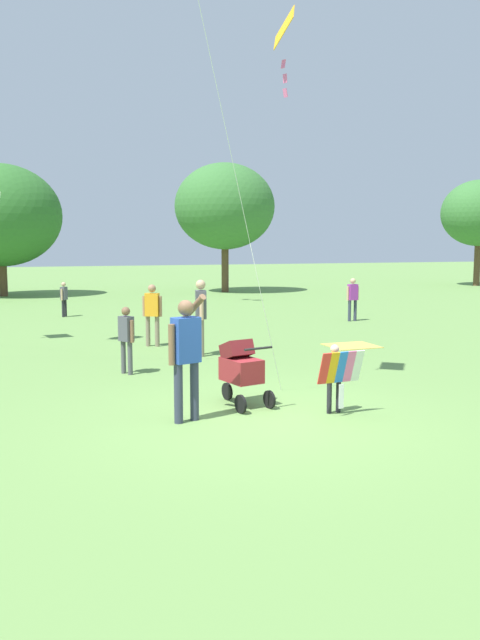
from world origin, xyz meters
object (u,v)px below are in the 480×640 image
object	(u,v)px
kite_adult_black	(282,43)
person_sitting_far	(201,311)
stroller	(241,367)
person_couple_left	(353,296)
picnic_blanket	(352,346)
person_red_shirt	(126,335)
person_kid_running	(152,310)
child_with_butterfly_kite	(336,372)
person_adult_flyer	(186,349)
person_back_turned	(64,296)

from	to	relation	value
kite_adult_black	person_sitting_far	size ratio (longest dim) A/B	3.74
stroller	person_couple_left	xyz separation A→B (m)	(6.79, 8.94, 0.20)
stroller	person_sitting_far	distance (m)	4.49
picnic_blanket	person_red_shirt	bearing A→B (deg)	-164.42
person_red_shirt	person_sitting_far	xyz separation A→B (m)	(1.88, 1.49, 0.23)
person_couple_left	person_kid_running	size ratio (longest dim) A/B	0.91
person_kid_running	person_couple_left	bearing A→B (deg)	22.55
child_with_butterfly_kite	person_couple_left	size ratio (longest dim) A/B	0.75
person_adult_flyer	picnic_blanket	world-z (taller)	person_adult_flyer
child_with_butterfly_kite	person_sitting_far	world-z (taller)	person_sitting_far
person_sitting_far	child_with_butterfly_kite	bearing A→B (deg)	-83.56
picnic_blanket	stroller	bearing A→B (deg)	-134.05
person_sitting_far	picnic_blanket	bearing A→B (deg)	1.40
kite_adult_black	person_red_shirt	bearing A→B (deg)	134.85
person_adult_flyer	kite_adult_black	size ratio (longest dim) A/B	0.28
stroller	picnic_blanket	bearing A→B (deg)	45.95
child_with_butterfly_kite	person_couple_left	xyz separation A→B (m)	(5.62, 9.84, 0.18)
person_couple_left	person_adult_flyer	bearing A→B (deg)	-129.23
person_sitting_far	person_kid_running	size ratio (longest dim) A/B	1.13
child_with_butterfly_kite	picnic_blanket	bearing A→B (deg)	59.39
kite_adult_black	picnic_blanket	distance (m)	7.66
child_with_butterfly_kite	person_sitting_far	distance (m)	5.38
person_adult_flyer	person_red_shirt	world-z (taller)	person_adult_flyer
stroller	picnic_blanket	size ratio (longest dim) A/B	0.96
person_kid_running	picnic_blanket	size ratio (longest dim) A/B	1.29
person_sitting_far	stroller	bearing A→B (deg)	-97.31
person_couple_left	picnic_blanket	world-z (taller)	person_couple_left
person_back_turned	person_red_shirt	bearing A→B (deg)	-86.87
child_with_butterfly_kite	person_sitting_far	size ratio (longest dim) A/B	0.61
child_with_butterfly_kite	person_back_turned	size ratio (longest dim) A/B	0.87
child_with_butterfly_kite	person_back_turned	world-z (taller)	person_back_turned
person_red_shirt	picnic_blanket	size ratio (longest dim) A/B	1.11
person_back_turned	kite_adult_black	bearing A→B (deg)	-77.33
person_sitting_far	person_back_turned	xyz separation A→B (m)	(-2.43, 8.66, -0.30)
child_with_butterfly_kite	person_adult_flyer	bearing A→B (deg)	172.51
person_adult_flyer	kite_adult_black	distance (m)	5.18
kite_adult_black	person_sitting_far	xyz separation A→B (m)	(-0.36, 3.74, -4.67)
person_couple_left	person_back_turned	bearing A→B (deg)	154.35
person_back_turned	person_sitting_far	bearing A→B (deg)	-74.32
person_couple_left	kite_adult_black	bearing A→B (deg)	-125.41
kite_adult_black	person_kid_running	bearing A→B (deg)	102.01
stroller	person_sitting_far	xyz separation A→B (m)	(0.57, 4.44, 0.39)
child_with_butterfly_kite	person_adult_flyer	size ratio (longest dim) A/B	0.57
kite_adult_black	person_back_turned	xyz separation A→B (m)	(-2.79, 12.40, -4.97)
person_adult_flyer	person_kid_running	world-z (taller)	person_adult_flyer
person_red_shirt	person_back_turned	xyz separation A→B (m)	(-0.56, 10.16, -0.07)
person_couple_left	child_with_butterfly_kite	bearing A→B (deg)	-119.71
person_red_shirt	person_back_turned	size ratio (longest dim) A/B	1.10
stroller	person_red_shirt	bearing A→B (deg)	113.96
person_adult_flyer	person_sitting_far	bearing A→B (deg)	72.60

